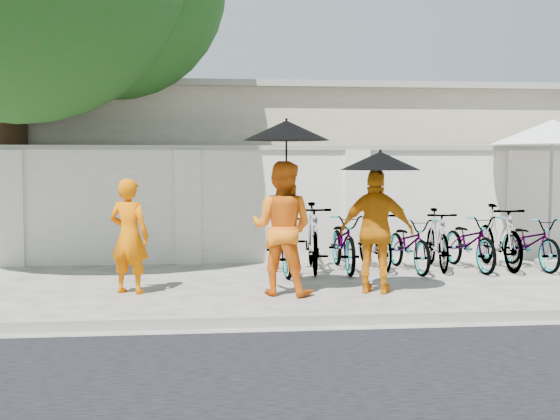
{
  "coord_description": "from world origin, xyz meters",
  "views": [
    {
      "loc": [
        -0.66,
        -9.26,
        1.81
      ],
      "look_at": [
        0.38,
        0.79,
        1.1
      ],
      "focal_mm": 45.0,
      "sensor_mm": 36.0,
      "label": 1
    }
  ],
  "objects": [
    {
      "name": "building_behind",
      "position": [
        2.0,
        7.0,
        1.6
      ],
      "size": [
        14.0,
        6.0,
        3.2
      ],
      "primitive_type": "cube",
      "color": "beige",
      "rests_on": "ground"
    },
    {
      "name": "monk_center",
      "position": [
        0.34,
        0.1,
        0.9
      ],
      "size": [
        1.08,
        0.98,
        1.81
      ],
      "primitive_type": "imported",
      "rotation": [
        0.0,
        0.0,
        2.72
      ],
      "color": "orange",
      "rests_on": "ground"
    },
    {
      "name": "monk_left",
      "position": [
        -1.72,
        0.4,
        0.79
      ],
      "size": [
        0.68,
        0.57,
        1.57
      ],
      "primitive_type": "imported",
      "rotation": [
        0.0,
        0.0,
        2.73
      ],
      "color": "#EB6900",
      "rests_on": "ground"
    },
    {
      "name": "parasol_center",
      "position": [
        0.39,
        0.02,
        2.21
      ],
      "size": [
        1.16,
        1.16,
        1.32
      ],
      "color": "black",
      "rests_on": "ground"
    },
    {
      "name": "monk_right",
      "position": [
        1.63,
        0.07,
        0.85
      ],
      "size": [
        1.08,
        0.77,
        1.7
      ],
      "primitive_type": "imported",
      "rotation": [
        0.0,
        0.0,
        2.74
      ],
      "color": "orange",
      "rests_on": "ground"
    },
    {
      "name": "bike_8",
      "position": [
        4.74,
        1.94,
        0.44
      ],
      "size": [
        0.79,
        1.73,
        0.88
      ],
      "primitive_type": "imported",
      "rotation": [
        0.0,
        0.0,
        0.13
      ],
      "color": "gray",
      "rests_on": "ground"
    },
    {
      "name": "patio_umbrella",
      "position": [
        5.21,
        2.24,
        2.27
      ],
      "size": [
        2.17,
        2.17,
        2.52
      ],
      "rotation": [
        0.0,
        0.0,
        0.03
      ],
      "color": "gray",
      "rests_on": "ground"
    },
    {
      "name": "bike_0",
      "position": [
        0.52,
        1.88,
        0.47
      ],
      "size": [
        0.77,
        1.84,
        0.94
      ],
      "primitive_type": "imported",
      "rotation": [
        0.0,
        0.0,
        0.08
      ],
      "color": "gray",
      "rests_on": "ground"
    },
    {
      "name": "bike_7",
      "position": [
        4.21,
        2.01,
        0.54
      ],
      "size": [
        0.51,
        1.8,
        1.08
      ],
      "primitive_type": "imported",
      "rotation": [
        0.0,
        0.0,
        0.0
      ],
      "color": "gray",
      "rests_on": "ground"
    },
    {
      "name": "bike_4",
      "position": [
        2.63,
        1.9,
        0.45
      ],
      "size": [
        0.77,
        1.76,
        0.89
      ],
      "primitive_type": "imported",
      "rotation": [
        0.0,
        0.0,
        0.1
      ],
      "color": "gray",
      "rests_on": "ground"
    },
    {
      "name": "bike_2",
      "position": [
        1.58,
        2.06,
        0.48
      ],
      "size": [
        0.65,
        1.82,
        0.96
      ],
      "primitive_type": "imported",
      "rotation": [
        0.0,
        0.0,
        -0.01
      ],
      "color": "gray",
      "rests_on": "ground"
    },
    {
      "name": "kerb",
      "position": [
        0.0,
        -1.7,
        0.06
      ],
      "size": [
        40.0,
        0.16,
        0.12
      ],
      "primitive_type": "cube",
      "color": "gray",
      "rests_on": "ground"
    },
    {
      "name": "compound_wall",
      "position": [
        1.0,
        3.2,
        1.0
      ],
      "size": [
        20.0,
        0.3,
        2.0
      ],
      "primitive_type": "cube",
      "color": "white",
      "rests_on": "ground"
    },
    {
      "name": "parasol_right",
      "position": [
        1.65,
        -0.01,
        1.81
      ],
      "size": [
        1.09,
        1.09,
        0.97
      ],
      "color": "black",
      "rests_on": "ground"
    },
    {
      "name": "bike_1",
      "position": [
        1.05,
        2.03,
        0.56
      ],
      "size": [
        0.69,
        1.91,
        1.12
      ],
      "primitive_type": "imported",
      "rotation": [
        0.0,
        0.0,
        -0.09
      ],
      "color": "gray",
      "rests_on": "ground"
    },
    {
      "name": "ground",
      "position": [
        0.0,
        0.0,
        0.0
      ],
      "size": [
        80.0,
        80.0,
        0.0
      ],
      "primitive_type": "plane",
      "color": "#BBB3A9"
    },
    {
      "name": "bike_5",
      "position": [
        3.16,
        2.06,
        0.5
      ],
      "size": [
        0.67,
        1.72,
        1.01
      ],
      "primitive_type": "imported",
      "rotation": [
        0.0,
        0.0,
        -0.12
      ],
      "color": "gray",
      "rests_on": "ground"
    },
    {
      "name": "bike_3",
      "position": [
        2.1,
        2.12,
        0.5
      ],
      "size": [
        0.61,
        1.7,
        1.0
      ],
      "primitive_type": "imported",
      "rotation": [
        0.0,
        0.0,
        0.08
      ],
      "color": "gray",
      "rests_on": "ground"
    },
    {
      "name": "bike_6",
      "position": [
        3.68,
        1.96,
        0.47
      ],
      "size": [
        0.8,
        1.83,
        0.93
      ],
      "primitive_type": "imported",
      "rotation": [
        0.0,
        0.0,
        0.1
      ],
      "color": "gray",
      "rests_on": "ground"
    }
  ]
}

